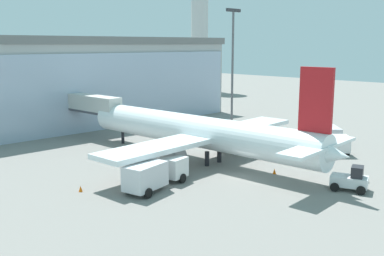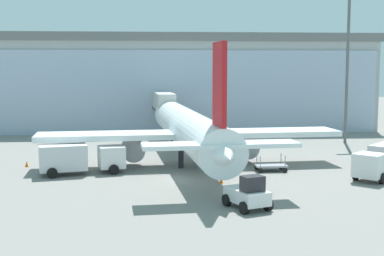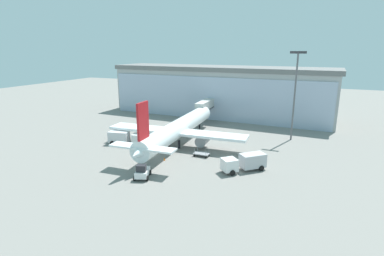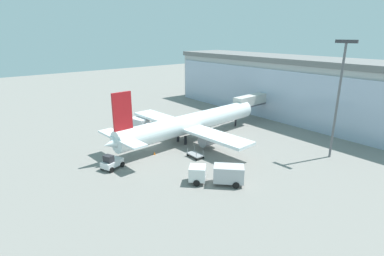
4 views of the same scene
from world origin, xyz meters
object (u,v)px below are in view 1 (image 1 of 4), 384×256
(fuel_truck, at_px, (332,138))
(baggage_cart, at_px, (268,153))
(pushback_tug, at_px, (351,180))
(safety_cone_nose, at_px, (274,171))
(airplane, at_px, (200,132))
(control_tower, at_px, (200,20))
(apron_light_mast, at_px, (233,57))
(safety_cone_wingtip, at_px, (81,189))
(catering_truck, at_px, (155,173))
(jet_bridge, at_px, (88,105))

(fuel_truck, xyz_separation_m, baggage_cart, (-8.82, 3.44, -0.97))
(baggage_cart, bearing_deg, pushback_tug, 70.00)
(safety_cone_nose, bearing_deg, baggage_cart, 40.60)
(airplane, bearing_deg, fuel_truck, -119.37)
(control_tower, height_order, baggage_cart, control_tower)
(control_tower, height_order, pushback_tug, control_tower)
(control_tower, relative_size, pushback_tug, 9.44)
(control_tower, relative_size, airplane, 0.96)
(baggage_cart, xyz_separation_m, pushback_tug, (-4.80, -12.41, 0.47))
(airplane, height_order, safety_cone_nose, airplane)
(airplane, bearing_deg, apron_light_mast, -61.40)
(safety_cone_wingtip, bearing_deg, baggage_cart, -11.76)
(fuel_truck, bearing_deg, apron_light_mast, -147.59)
(baggage_cart, bearing_deg, apron_light_mast, -127.99)
(airplane, relative_size, catering_truck, 4.68)
(jet_bridge, relative_size, fuel_truck, 1.80)
(apron_light_mast, xyz_separation_m, airplane, (-20.91, -12.76, -7.71))
(apron_light_mast, distance_m, airplane, 25.68)
(pushback_tug, height_order, safety_cone_wingtip, pushback_tug)
(control_tower, height_order, safety_cone_wingtip, control_tower)
(baggage_cart, bearing_deg, fuel_truck, 159.84)
(catering_truck, height_order, safety_cone_wingtip, catering_truck)
(fuel_truck, height_order, safety_cone_nose, fuel_truck)
(jet_bridge, xyz_separation_m, catering_truck, (-8.68, -24.38, -3.18))
(airplane, distance_m, safety_cone_nose, 9.60)
(fuel_truck, distance_m, safety_cone_wingtip, 32.14)
(control_tower, xyz_separation_m, safety_cone_wingtip, (-73.31, -55.44, -19.43))
(fuel_truck, height_order, pushback_tug, fuel_truck)
(control_tower, xyz_separation_m, baggage_cart, (-51.05, -60.08, -19.21))
(jet_bridge, distance_m, apron_light_mast, 24.46)
(safety_cone_nose, height_order, safety_cone_wingtip, same)
(control_tower, relative_size, baggage_cart, 12.07)
(catering_truck, bearing_deg, safety_cone_nose, -34.55)
(catering_truck, xyz_separation_m, safety_cone_nose, (11.72, -5.05, -1.19))
(pushback_tug, relative_size, safety_cone_nose, 6.58)
(safety_cone_wingtip, bearing_deg, pushback_tug, -44.30)
(catering_truck, xyz_separation_m, safety_cone_wingtip, (-5.27, 4.11, -1.19))
(jet_bridge, distance_m, pushback_tug, 37.66)
(apron_light_mast, distance_m, safety_cone_nose, 30.96)
(safety_cone_nose, bearing_deg, fuel_truck, 4.38)
(jet_bridge, relative_size, safety_cone_nose, 22.23)
(airplane, height_order, fuel_truck, airplane)
(pushback_tug, bearing_deg, fuel_truck, -76.45)
(pushback_tug, bearing_deg, control_tower, -57.40)
(airplane, xyz_separation_m, fuel_truck, (15.74, -7.88, -1.85))
(jet_bridge, relative_size, airplane, 0.34)
(apron_light_mast, xyz_separation_m, safety_cone_nose, (-19.27, -21.71, -10.75))
(jet_bridge, distance_m, catering_truck, 26.08)
(apron_light_mast, height_order, baggage_cart, apron_light_mast)
(control_tower, xyz_separation_m, airplane, (-57.97, -55.64, -16.38))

